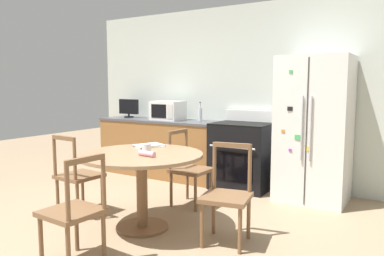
# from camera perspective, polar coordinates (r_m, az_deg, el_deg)

# --- Properties ---
(ground_plane) EXTENTS (14.00, 14.00, 0.00)m
(ground_plane) POSITION_cam_1_polar(r_m,az_deg,el_deg) (3.71, -11.13, -16.43)
(ground_plane) COLOR #9E8466
(back_wall) EXTENTS (5.20, 0.10, 2.60)m
(back_wall) POSITION_cam_1_polar(r_m,az_deg,el_deg) (5.65, 7.11, 5.07)
(back_wall) COLOR silver
(back_wall) RESTS_ON ground_plane
(kitchen_counter) EXTENTS (2.06, 0.64, 0.90)m
(kitchen_counter) POSITION_cam_1_polar(r_m,az_deg,el_deg) (6.02, -4.77, -2.94)
(kitchen_counter) COLOR #936033
(kitchen_counter) RESTS_ON ground_plane
(refrigerator) EXTENTS (0.84, 0.74, 1.79)m
(refrigerator) POSITION_cam_1_polar(r_m,az_deg,el_deg) (4.88, 18.09, -0.17)
(refrigerator) COLOR white
(refrigerator) RESTS_ON ground_plane
(oven_range) EXTENTS (0.79, 0.68, 1.08)m
(oven_range) POSITION_cam_1_polar(r_m,az_deg,el_deg) (5.29, 7.70, -4.11)
(oven_range) COLOR black
(oven_range) RESTS_ON ground_plane
(microwave) EXTENTS (0.48, 0.37, 0.29)m
(microwave) POSITION_cam_1_polar(r_m,az_deg,el_deg) (5.86, -3.72, 2.68)
(microwave) COLOR white
(microwave) RESTS_ON kitchen_counter
(countertop_tv) EXTENTS (0.39, 0.16, 0.31)m
(countertop_tv) POSITION_cam_1_polar(r_m,az_deg,el_deg) (6.39, -9.62, 3.08)
(countertop_tv) COLOR black
(countertop_tv) RESTS_ON kitchen_counter
(counter_bottle) EXTENTS (0.06, 0.06, 0.29)m
(counter_bottle) POSITION_cam_1_polar(r_m,az_deg,el_deg) (5.63, 1.24, 2.16)
(counter_bottle) COLOR silver
(counter_bottle) RESTS_ON kitchen_counter
(dining_table) EXTENTS (1.23, 1.23, 0.77)m
(dining_table) POSITION_cam_1_polar(r_m,az_deg,el_deg) (3.77, -7.64, -6.02)
(dining_table) COLOR #997551
(dining_table) RESTS_ON ground_plane
(dining_chair_far) EXTENTS (0.43, 0.43, 0.90)m
(dining_chair_far) POSITION_cam_1_polar(r_m,az_deg,el_deg) (4.52, -0.45, -6.32)
(dining_chair_far) COLOR brown
(dining_chair_far) RESTS_ON ground_plane
(dining_chair_near) EXTENTS (0.44, 0.44, 0.90)m
(dining_chair_near) POSITION_cam_1_polar(r_m,az_deg,el_deg) (3.19, -17.52, -12.13)
(dining_chair_near) COLOR brown
(dining_chair_near) RESTS_ON ground_plane
(dining_chair_left) EXTENTS (0.44, 0.44, 0.90)m
(dining_chair_left) POSITION_cam_1_polar(r_m,az_deg,el_deg) (4.39, -17.07, -7.00)
(dining_chair_left) COLOR brown
(dining_chair_left) RESTS_ON ground_plane
(dining_chair_right) EXTENTS (0.49, 0.49, 0.90)m
(dining_chair_right) POSITION_cam_1_polar(r_m,az_deg,el_deg) (3.48, 5.36, -10.28)
(dining_chair_right) COLOR brown
(dining_chair_right) RESTS_ON ground_plane
(candle_glass) EXTENTS (0.09, 0.09, 0.09)m
(candle_glass) POSITION_cam_1_polar(r_m,az_deg,el_deg) (3.77, -6.94, -3.16)
(candle_glass) COLOR silver
(candle_glass) RESTS_ON dining_table
(folded_napkin) EXTENTS (0.19, 0.07, 0.05)m
(folded_napkin) POSITION_cam_1_polar(r_m,az_deg,el_deg) (3.57, -6.88, -3.90)
(folded_napkin) COLOR pink
(folded_napkin) RESTS_ON dining_table
(mail_stack) EXTENTS (0.35, 0.37, 0.02)m
(mail_stack) POSITION_cam_1_polar(r_m,az_deg,el_deg) (4.13, -6.60, -2.68)
(mail_stack) COLOR white
(mail_stack) RESTS_ON dining_table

